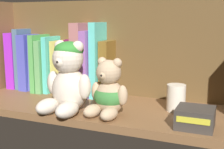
{
  "coord_description": "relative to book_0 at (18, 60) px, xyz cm",
  "views": [
    {
      "loc": [
        32.4,
        -73.66,
        25.84
      ],
      "look_at": [
        1.86,
        0.0,
        11.09
      ],
      "focal_mm": 48.07,
      "sensor_mm": 36.0,
      "label": 1
    }
  ],
  "objects": [
    {
      "name": "shelf_board",
      "position": [
        38.62,
        -10.88,
        -10.6
      ],
      "size": [
        83.67,
        27.07,
        2.0
      ],
      "primitive_type": "cube",
      "color": "brown",
      "rests_on": "ground"
    },
    {
      "name": "shelf_back_panel",
      "position": [
        38.62,
        3.25,
        4.24
      ],
      "size": [
        86.07,
        1.2,
        31.67
      ],
      "primitive_type": "cube",
      "color": "brown",
      "rests_on": "ground"
    },
    {
      "name": "book_0",
      "position": [
        0.0,
        0.0,
        0.0
      ],
      "size": [
        3.44,
        10.06,
        19.2
      ],
      "primitive_type": "cube",
      "color": "purple",
      "rests_on": "shelf_board"
    },
    {
      "name": "book_1",
      "position": [
        3.02,
        0.0,
        0.69
      ],
      "size": [
        2.0,
        10.02,
        20.57
      ],
      "primitive_type": "cube",
      "color": "#486580",
      "rests_on": "shelf_board"
    },
    {
      "name": "book_2",
      "position": [
        5.95,
        0.0,
        -0.23
      ],
      "size": [
        3.33,
        12.01,
        18.76
      ],
      "primitive_type": "cube",
      "rotation": [
        0.0,
        -0.0,
        0.0
      ],
      "color": "#464BBA",
      "rests_on": "shelf_board"
    },
    {
      "name": "book_3",
      "position": [
        8.77,
        0.0,
        -0.44
      ],
      "size": [
        2.35,
        10.04,
        18.37
      ],
      "primitive_type": "cube",
      "rotation": [
        0.0,
        0.03,
        0.0
      ],
      "color": "#5457A0",
      "rests_on": "shelf_board"
    },
    {
      "name": "book_4",
      "position": [
        10.83,
        0.0,
        -0.2
      ],
      "size": [
        1.75,
        14.32,
        18.79
      ],
      "primitive_type": "cube",
      "color": "#52A850",
      "rests_on": "shelf_board"
    },
    {
      "name": "book_5",
      "position": [
        12.99,
        0.0,
        -1.04
      ],
      "size": [
        1.96,
        14.12,
        17.12
      ],
      "primitive_type": "cube",
      "color": "#63AA61",
      "rests_on": "shelf_board"
    },
    {
      "name": "book_6",
      "position": [
        15.1,
        0.0,
        -0.46
      ],
      "size": [
        1.66,
        12.25,
        18.28
      ],
      "primitive_type": "cube",
      "color": "#50C8BA",
      "rests_on": "shelf_board"
    },
    {
      "name": "book_7",
      "position": [
        17.73,
        0.0,
        -1.12
      ],
      "size": [
        3.01,
        9.15,
        16.97
      ],
      "primitive_type": "cube",
      "color": "tan",
      "rests_on": "shelf_board"
    },
    {
      "name": "book_8",
      "position": [
        21.01,
        0.0,
        -2.08
      ],
      "size": [
        3.35,
        9.63,
        15.12
      ],
      "primitive_type": "cube",
      "rotation": [
        0.0,
        -0.03,
        0.0
      ],
      "color": "tan",
      "rests_on": "shelf_board"
    },
    {
      "name": "book_9",
      "position": [
        23.69,
        0.0,
        -0.71
      ],
      "size": [
        1.83,
        13.06,
        17.78
      ],
      "primitive_type": "cube",
      "rotation": [
        0.0,
        0.0,
        0.0
      ],
      "color": "maroon",
      "rests_on": "shelf_board"
    },
    {
      "name": "book_10",
      "position": [
        26.49,
        0.0,
        1.77
      ],
      "size": [
        3.18,
        13.92,
        22.74
      ],
      "primitive_type": "cube",
      "color": "#AD6868",
      "rests_on": "shelf_board"
    },
    {
      "name": "book_11",
      "position": [
        29.5,
        0.0,
        0.62
      ],
      "size": [
        2.25,
        14.85,
        20.44
      ],
      "primitive_type": "cube",
      "color": "#925AAC",
      "rests_on": "shelf_board"
    },
    {
      "name": "book_12",
      "position": [
        32.0,
        0.0,
        1.85
      ],
      "size": [
        2.14,
        12.19,
        22.91
      ],
      "primitive_type": "cube",
      "color": "#56CFC1",
      "rests_on": "shelf_board"
    },
    {
      "name": "book_13",
      "position": [
        34.76,
        0.0,
        -0.9
      ],
      "size": [
        2.78,
        9.48,
        17.4
      ],
      "primitive_type": "cube",
      "color": "brown",
      "rests_on": "shelf_board"
    },
    {
      "name": "teddy_bear_larger",
      "position": [
        31.37,
        -18.86,
        -0.82
      ],
      "size": [
        13.66,
        14.04,
        18.51
      ],
      "color": "beige",
      "rests_on": "shelf_board"
    },
    {
      "name": "teddy_bear_smaller",
      "position": [
        42.29,
        -17.56,
        -3.9
      ],
      "size": [
        10.75,
        11.43,
        14.52
      ],
      "color": "tan",
      "rests_on": "shelf_board"
    },
    {
      "name": "pillar_candle",
      "position": [
        57.39,
        -7.78,
        -6.08
      ],
      "size": [
        4.92,
        4.92,
        7.05
      ],
      "primitive_type": "cylinder",
      "color": "silver",
      "rests_on": "shelf_board"
    },
    {
      "name": "small_product_box",
      "position": [
        63.73,
        -18.58,
        -7.33
      ],
      "size": [
        8.18,
        7.93,
        4.53
      ],
      "color": "#38332D",
      "rests_on": "shelf_board"
    }
  ]
}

